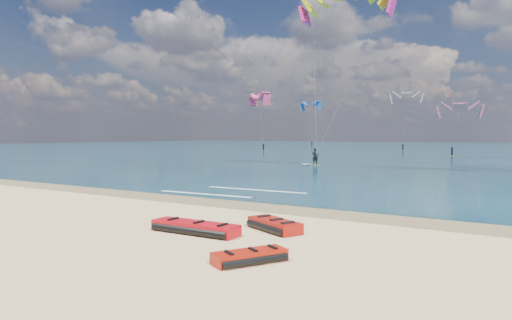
{
  "coord_description": "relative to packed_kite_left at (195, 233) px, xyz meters",
  "views": [
    {
      "loc": [
        14.06,
        -14.63,
        3.27
      ],
      "look_at": [
        -0.05,
        8.0,
        1.82
      ],
      "focal_mm": 32.0,
      "sensor_mm": 36.0,
      "label": 1
    }
  ],
  "objects": [
    {
      "name": "ground",
      "position": [
        -4.36,
        42.92,
        0.0
      ],
      "size": [
        320.0,
        320.0,
        0.0
      ],
      "primitive_type": "plane",
      "color": "tan",
      "rests_on": "ground"
    },
    {
      "name": "wet_sand_strip",
      "position": [
        -4.36,
        5.92,
        0.0
      ],
      "size": [
        320.0,
        2.4,
        0.01
      ],
      "primitive_type": "cube",
      "color": "brown",
      "rests_on": "ground"
    },
    {
      "name": "sea",
      "position": [
        -4.36,
        106.92,
        0.02
      ],
      "size": [
        320.0,
        200.0,
        0.04
      ],
      "primitive_type": "cube",
      "color": "#0B2F3D",
      "rests_on": "ground"
    },
    {
      "name": "packed_kite_left",
      "position": [
        0.0,
        0.0,
        0.0
      ],
      "size": [
        3.42,
        1.29,
        0.44
      ],
      "primitive_type": null,
      "rotation": [
        0.0,
        0.0,
        0.03
      ],
      "color": "red",
      "rests_on": "ground"
    },
    {
      "name": "packed_kite_mid",
      "position": [
        2.05,
        1.77,
        0.0
      ],
      "size": [
        2.7,
        2.15,
        0.44
      ],
      "primitive_type": null,
      "rotation": [
        0.0,
        0.0,
        -0.45
      ],
      "color": "#A8130B",
      "rests_on": "ground"
    },
    {
      "name": "packed_kite_right",
      "position": [
        3.45,
        -2.0,
        0.0
      ],
      "size": [
        1.92,
        2.34,
        0.36
      ],
      "primitive_type": null,
      "rotation": [
        0.0,
        0.0,
        1.05
      ],
      "color": "#AE1607",
      "rests_on": "ground"
    },
    {
      "name": "kitesurfer_main",
      "position": [
        -8.23,
        31.24,
        9.52
      ],
      "size": [
        12.59,
        5.85,
        18.34
      ],
      "rotation": [
        0.0,
        0.0,
        0.07
      ],
      "color": "#CCE21A",
      "rests_on": "sea"
    },
    {
      "name": "shoreline_foam",
      "position": [
        -5.18,
        9.54,
        0.05
      ],
      "size": [
        7.65,
        3.62,
        0.01
      ],
      "color": "white",
      "rests_on": "ground"
    },
    {
      "name": "distant_kites",
      "position": [
        -7.14,
        78.92,
        5.68
      ],
      "size": [
        72.19,
        44.23,
        14.42
      ],
      "color": "#9F466D",
      "rests_on": "ground"
    }
  ]
}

